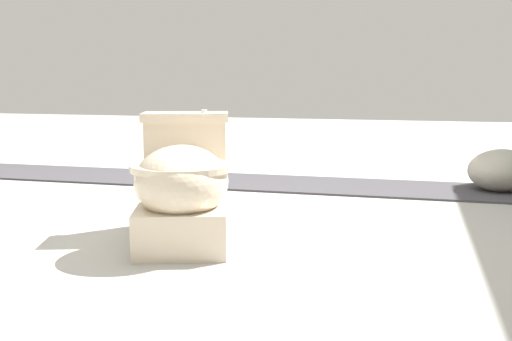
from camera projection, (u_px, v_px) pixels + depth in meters
The scene contains 4 objects.
ground_plane at pixel (201, 234), 2.52m from camera, with size 14.00×14.00×0.00m, color #A8A59E.
gravel_strip at pixel (349, 187), 3.58m from camera, with size 0.56×8.00×0.01m, color #423F44.
toilet at pixel (183, 187), 2.38m from camera, with size 0.71×0.54×0.52m.
boulder_near at pixel (502, 170), 3.44m from camera, with size 0.43×0.36×0.24m, color #ADA899.
Camera 1 is at (2.31, 0.83, 0.66)m, focal length 42.00 mm.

